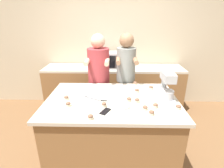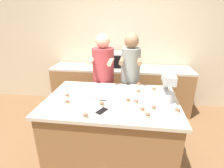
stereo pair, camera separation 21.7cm
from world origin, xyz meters
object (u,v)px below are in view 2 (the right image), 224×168
at_px(cupcake_6, 138,84).
at_px(cupcake_11, 67,96).
at_px(mixing_bowl, 91,92).
at_px(cupcake_10, 128,100).
at_px(stand_mixer, 167,90).
at_px(knife, 108,101).
at_px(person_left, 103,82).
at_px(cupcake_7, 154,108).
at_px(person_right, 130,82).
at_px(cupcake_0, 136,102).
at_px(small_plate, 120,106).
at_px(cupcake_8, 148,115).
at_px(cupcake_3, 142,109).
at_px(cupcake_5, 154,89).
at_px(cupcake_4, 168,91).
at_px(cupcake_13, 102,104).
at_px(microwave_oven, 116,60).
at_px(cupcake_2, 138,92).
at_px(cupcake_1, 67,102).
at_px(cupcake_12, 177,111).
at_px(cupcake_9, 85,116).
at_px(cell_phone, 102,111).
at_px(baking_tray, 115,91).

height_order(cupcake_6, cupcake_11, same).
bearing_deg(mixing_bowl, cupcake_10, -8.95).
distance_m(stand_mixer, knife, 0.72).
bearing_deg(person_left, cupcake_7, -52.14).
relative_size(person_right, cupcake_0, 29.17).
bearing_deg(person_left, small_plate, -68.94).
xyz_separation_m(person_left, cupcake_11, (-0.33, -0.76, 0.08)).
xyz_separation_m(small_plate, cupcake_8, (0.30, -0.18, 0.02)).
height_order(small_plate, cupcake_3, cupcake_3).
bearing_deg(cupcake_5, cupcake_4, -5.26).
bearing_deg(mixing_bowl, knife, -17.95).
xyz_separation_m(stand_mixer, cupcake_0, (-0.36, -0.08, -0.13)).
height_order(cupcake_6, cupcake_13, same).
bearing_deg(cupcake_6, microwave_oven, 114.36).
xyz_separation_m(cupcake_0, cupcake_4, (0.43, 0.39, 0.00)).
bearing_deg(person_left, cupcake_6, -22.75).
xyz_separation_m(microwave_oven, cupcake_3, (0.47, -1.71, -0.13)).
relative_size(mixing_bowl, cupcake_10, 4.44).
height_order(cupcake_3, cupcake_13, same).
xyz_separation_m(person_right, cupcake_4, (0.53, -0.42, 0.06)).
height_order(stand_mixer, cupcake_5, stand_mixer).
xyz_separation_m(small_plate, cupcake_5, (0.42, 0.51, 0.02)).
height_order(cupcake_11, cupcake_13, same).
bearing_deg(cupcake_6, cupcake_2, -91.04).
distance_m(cupcake_1, cupcake_10, 0.72).
bearing_deg(cupcake_4, cupcake_3, -122.80).
xyz_separation_m(person_right, cupcake_3, (0.16, -0.99, 0.06)).
relative_size(cupcake_1, cupcake_5, 1.00).
xyz_separation_m(mixing_bowl, cupcake_10, (0.47, -0.07, -0.05)).
relative_size(microwave_oven, cupcake_11, 8.80).
xyz_separation_m(small_plate, cupcake_6, (0.22, 0.67, 0.02)).
bearing_deg(cupcake_13, cupcake_7, -1.23).
xyz_separation_m(mixing_bowl, cupcake_12, (1.00, -0.26, -0.05)).
xyz_separation_m(small_plate, cupcake_12, (0.62, -0.06, 0.02)).
height_order(mixing_bowl, cupcake_8, mixing_bowl).
bearing_deg(knife, person_left, 103.63).
distance_m(cupcake_5, cupcake_10, 0.51).
height_order(person_right, knife, person_right).
bearing_deg(cupcake_11, cupcake_5, 17.65).
bearing_deg(cupcake_13, person_right, 72.36).
height_order(microwave_oven, knife, microwave_oven).
distance_m(cupcake_0, cupcake_12, 0.47).
xyz_separation_m(cupcake_9, cupcake_12, (0.95, 0.22, 0.00)).
relative_size(person_right, cupcake_9, 29.17).
bearing_deg(cupcake_10, cupcake_4, 34.61).
xyz_separation_m(person_left, person_right, (0.44, -0.00, 0.02)).
height_order(mixing_bowl, cupcake_7, mixing_bowl).
bearing_deg(person_right, cell_phone, -104.65).
xyz_separation_m(stand_mixer, cupcake_6, (-0.32, 0.49, -0.13)).
bearing_deg(cupcake_10, baking_tray, 124.75).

